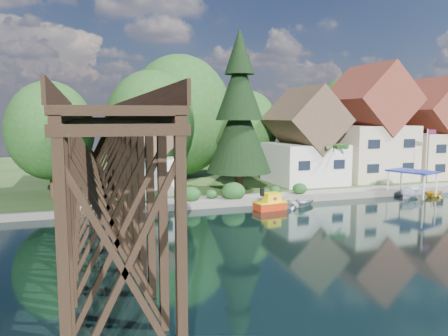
{
  "coord_description": "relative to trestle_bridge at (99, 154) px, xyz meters",
  "views": [
    {
      "loc": [
        -17.0,
        -28.72,
        8.22
      ],
      "look_at": [
        -5.87,
        6.0,
        3.81
      ],
      "focal_mm": 35.0,
      "sensor_mm": 36.0,
      "label": 1
    }
  ],
  "objects": [
    {
      "name": "bank",
      "position": [
        16.0,
        28.83,
        -5.1
      ],
      "size": [
        140.0,
        52.0,
        0.5
      ],
      "primitive_type": "cube",
      "color": "#2C461C",
      "rests_on": "ground"
    },
    {
      "name": "seawall",
      "position": [
        20.0,
        2.83,
        -5.04
      ],
      "size": [
        60.0,
        0.4,
        0.62
      ],
      "primitive_type": "cube",
      "color": "slate",
      "rests_on": "ground"
    },
    {
      "name": "trestle_bridge",
      "position": [
        0.0,
        0.0,
        0.0
      ],
      "size": [
        4.12,
        44.18,
        9.3
      ],
      "color": "black",
      "rests_on": "ground"
    },
    {
      "name": "ground",
      "position": [
        16.0,
        -5.17,
        -5.35
      ],
      "size": [
        140.0,
        140.0,
        0.0
      ],
      "primitive_type": "plane",
      "color": "black",
      "rests_on": "ground"
    },
    {
      "name": "house_left",
      "position": [
        23.0,
        10.83,
        -0.21
      ],
      "size": [
        7.64,
        8.64,
        11.02
      ],
      "color": "silver",
      "rests_on": "bank"
    },
    {
      "name": "shrubs",
      "position": [
        11.4,
        4.09,
        -4.12
      ],
      "size": [
        15.76,
        2.47,
        1.7
      ],
      "color": "#174117",
      "rests_on": "bank"
    },
    {
      "name": "promenade",
      "position": [
        22.0,
        4.13,
        -4.82
      ],
      "size": [
        50.0,
        2.6,
        0.06
      ],
      "primitive_type": "cube",
      "color": "gray",
      "rests_on": "bank"
    },
    {
      "name": "conifer",
      "position": [
        13.87,
        7.51,
        2.98
      ],
      "size": [
        6.6,
        6.6,
        16.25
      ],
      "color": "#382314",
      "rests_on": "bank"
    },
    {
      "name": "tugboat",
      "position": [
        14.29,
        0.56,
        -4.76
      ],
      "size": [
        2.92,
        1.88,
        1.98
      ],
      "color": "red",
      "rests_on": "ground"
    },
    {
      "name": "bg_trees",
      "position": [
        17.0,
        16.08,
        1.94
      ],
      "size": [
        49.9,
        13.3,
        10.57
      ],
      "color": "#382314",
      "rests_on": "bank"
    },
    {
      "name": "boat_yellow",
      "position": [
        32.59,
        1.19,
        -4.76
      ],
      "size": [
        2.28,
        1.97,
        1.19
      ],
      "primitive_type": "imported",
      "rotation": [
        0.0,
        0.0,
        1.56
      ],
      "color": "gold",
      "rests_on": "ground"
    },
    {
      "name": "shed",
      "position": [
        5.0,
        9.33,
        -1.52
      ],
      "size": [
        5.09,
        5.4,
        7.85
      ],
      "color": "silver",
      "rests_on": "bank"
    },
    {
      "name": "boat_white_a",
      "position": [
        17.08,
        1.22,
        -4.92
      ],
      "size": [
        4.5,
        3.48,
        0.86
      ],
      "primitive_type": "imported",
      "rotation": [
        0.0,
        0.0,
        1.7
      ],
      "color": "silver",
      "rests_on": "ground"
    },
    {
      "name": "house_right",
      "position": [
        41.0,
        10.83,
        0.43
      ],
      "size": [
        8.15,
        8.64,
        12.45
      ],
      "color": "#CBB492",
      "rests_on": "bank"
    },
    {
      "name": "flagpole",
      "position": [
        34.43,
        4.26,
        -1.0
      ],
      "size": [
        0.97,
        0.28,
        6.28
      ],
      "color": "white",
      "rests_on": "bank"
    },
    {
      "name": "house_center",
      "position": [
        32.0,
        11.33,
        1.07
      ],
      "size": [
        8.65,
        9.18,
        13.89
      ],
      "color": "beige",
      "rests_on": "bank"
    },
    {
      "name": "boat_canopy",
      "position": [
        30.03,
        1.4,
        -4.16
      ],
      "size": [
        4.21,
        5.03,
        2.76
      ],
      "color": "white",
      "rests_on": "ground"
    },
    {
      "name": "palm_tree",
      "position": [
        24.35,
        7.11,
        -0.59
      ],
      "size": [
        4.47,
        4.47,
        4.88
      ],
      "color": "#382314",
      "rests_on": "bank"
    }
  ]
}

